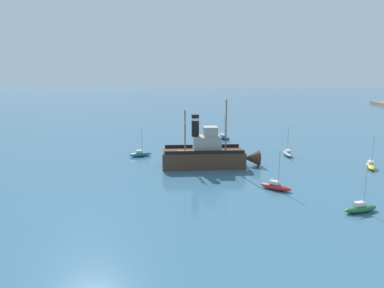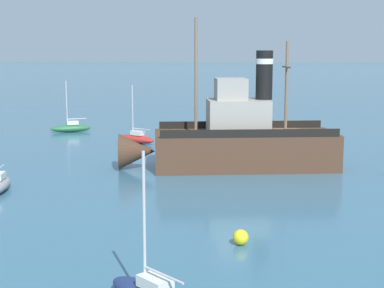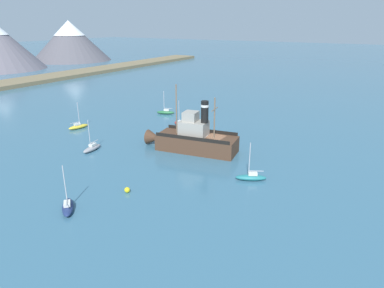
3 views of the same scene
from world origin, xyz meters
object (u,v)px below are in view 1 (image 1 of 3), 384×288
sailboat_red (276,186)px  sailboat_grey (288,153)px  mooring_buoy (209,143)px  sailboat_green (361,208)px  sailboat_navy (223,137)px  old_tugboat (207,155)px  sailboat_yellow (371,166)px  sailboat_teal (140,154)px

sailboat_red → sailboat_grey: size_ratio=1.00×
sailboat_red → sailboat_grey: bearing=165.5°
sailboat_red → mooring_buoy: size_ratio=7.58×
sailboat_green → sailboat_navy: bearing=-159.9°
sailboat_red → sailboat_navy: 32.17m
old_tugboat → mooring_buoy: old_tugboat is taller
sailboat_green → sailboat_grey: same height
old_tugboat → sailboat_yellow: old_tugboat is taller
mooring_buoy → sailboat_grey: bearing=60.4°
sailboat_green → sailboat_navy: same height
old_tugboat → sailboat_grey: old_tugboat is taller
sailboat_teal → sailboat_navy: size_ratio=1.00×
old_tugboat → sailboat_navy: old_tugboat is taller
old_tugboat → sailboat_green: old_tugboat is taller
sailboat_teal → mooring_buoy: (-10.29, 11.02, -0.10)m
sailboat_yellow → old_tugboat: bearing=-87.4°
old_tugboat → sailboat_navy: (-21.82, 2.25, -1.40)m
sailboat_red → sailboat_teal: same height
sailboat_green → sailboat_teal: (-21.14, -27.52, 0.00)m
old_tugboat → sailboat_yellow: bearing=92.6°
sailboat_red → sailboat_navy: bearing=-168.6°
old_tugboat → sailboat_green: 22.54m
sailboat_grey → mooring_buoy: bearing=-119.6°
sailboat_red → sailboat_navy: (-31.54, -6.34, 0.00)m
mooring_buoy → old_tugboat: bearing=1.7°
sailboat_yellow → sailboat_green: same height
sailboat_green → sailboat_yellow: bearing=155.3°
sailboat_yellow → mooring_buoy: size_ratio=7.58×
sailboat_grey → sailboat_navy: bearing=-141.9°
sailboat_navy → mooring_buoy: bearing=-23.7°
sailboat_red → sailboat_navy: same height
old_tugboat → sailboat_navy: 21.98m
sailboat_grey → sailboat_teal: 24.75m
old_tugboat → sailboat_green: size_ratio=3.01×
old_tugboat → sailboat_grey: bearing=121.1°
sailboat_teal → sailboat_green: bearing=52.5°
sailboat_yellow → sailboat_green: 18.55m
sailboat_red → sailboat_navy: size_ratio=1.00×
old_tugboat → sailboat_teal: old_tugboat is taller
old_tugboat → sailboat_navy: size_ratio=3.01×
sailboat_grey → sailboat_teal: size_ratio=1.00×
mooring_buoy → sailboat_red: bearing=19.6°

